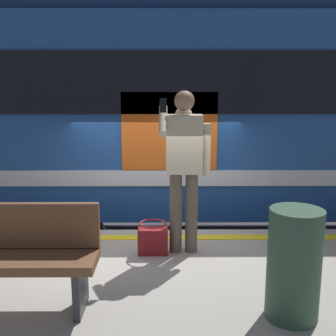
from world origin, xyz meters
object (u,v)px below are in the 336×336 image
Objects in this scene: trash_bin at (294,264)px; handbag at (153,239)px; passenger at (184,159)px; train_carriage at (261,108)px; bench at (12,254)px.

handbag is at bearing -47.94° from trash_bin.
train_carriage is at bearing -117.20° from passenger.
trash_bin is at bearing 175.78° from bench.
train_carriage is 25.55× the size of handbag.
trash_bin is (-2.36, 0.17, -0.02)m from bench.
bench is (3.03, 4.16, -0.99)m from train_carriage.
passenger is 1.75m from trash_bin.
handbag is at bearing 13.43° from passenger.
train_carriage reaches higher than passenger.
passenger is at bearing -166.57° from handbag.
train_carriage is at bearing -126.02° from bench.
bench is at bearing -4.22° from trash_bin.
handbag is 1.66m from bench.
trash_bin is (-0.84, 1.40, -0.63)m from passenger.
train_carriage is at bearing -121.66° from handbag.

